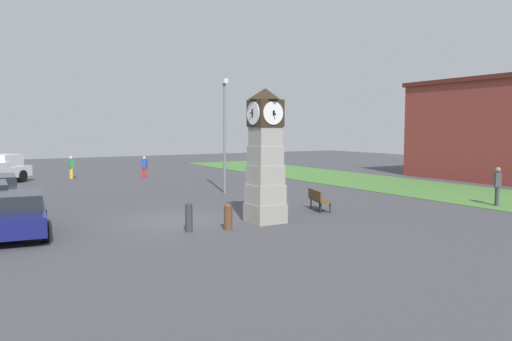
{
  "coord_description": "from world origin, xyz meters",
  "views": [
    {
      "loc": [
        17.74,
        -7.12,
        3.53
      ],
      "look_at": [
        0.83,
        3.1,
        1.85
      ],
      "focal_mm": 35.0,
      "sensor_mm": 36.0,
      "label": 1
    }
  ],
  "objects_px": {
    "bollard_near_tower": "(228,216)",
    "pedestrian_by_cars": "(71,166)",
    "clock_tower": "(265,160)",
    "bollard_mid_row": "(189,217)",
    "bench": "(318,199)",
    "street_lamp_near_road": "(224,127)",
    "pedestrian_crossing_lot": "(144,166)",
    "car_by_building": "(13,215)",
    "pedestrian_near_bench": "(497,184)"
  },
  "relations": [
    {
      "from": "clock_tower",
      "to": "street_lamp_near_road",
      "type": "height_order",
      "value": "street_lamp_near_road"
    },
    {
      "from": "clock_tower",
      "to": "pedestrian_near_bench",
      "type": "distance_m",
      "value": 11.29
    },
    {
      "from": "car_by_building",
      "to": "pedestrian_near_bench",
      "type": "bearing_deg",
      "value": 77.33
    },
    {
      "from": "bollard_mid_row",
      "to": "pedestrian_near_bench",
      "type": "distance_m",
      "value": 14.29
    },
    {
      "from": "car_by_building",
      "to": "street_lamp_near_road",
      "type": "bearing_deg",
      "value": 119.41
    },
    {
      "from": "bollard_mid_row",
      "to": "bench",
      "type": "bearing_deg",
      "value": 99.93
    },
    {
      "from": "bollard_near_tower",
      "to": "car_by_building",
      "type": "distance_m",
      "value": 7.05
    },
    {
      "from": "pedestrian_by_cars",
      "to": "pedestrian_near_bench",
      "type": "bearing_deg",
      "value": 31.38
    },
    {
      "from": "street_lamp_near_road",
      "to": "pedestrian_near_bench",
      "type": "bearing_deg",
      "value": 38.31
    },
    {
      "from": "bollard_mid_row",
      "to": "bollard_near_tower",
      "type": "bearing_deg",
      "value": 72.28
    },
    {
      "from": "bench",
      "to": "car_by_building",
      "type": "bearing_deg",
      "value": -95.38
    },
    {
      "from": "street_lamp_near_road",
      "to": "pedestrian_crossing_lot",
      "type": "bearing_deg",
      "value": -173.36
    },
    {
      "from": "pedestrian_crossing_lot",
      "to": "street_lamp_near_road",
      "type": "relative_size",
      "value": 0.25
    },
    {
      "from": "car_by_building",
      "to": "pedestrian_by_cars",
      "type": "relative_size",
      "value": 2.62
    },
    {
      "from": "bollard_mid_row",
      "to": "pedestrian_near_bench",
      "type": "bearing_deg",
      "value": 81.5
    },
    {
      "from": "clock_tower",
      "to": "bollard_mid_row",
      "type": "bearing_deg",
      "value": -88.32
    },
    {
      "from": "bench",
      "to": "bollard_mid_row",
      "type": "bearing_deg",
      "value": -80.07
    },
    {
      "from": "bollard_mid_row",
      "to": "car_by_building",
      "type": "relative_size",
      "value": 0.25
    },
    {
      "from": "bollard_near_tower",
      "to": "bollard_mid_row",
      "type": "relative_size",
      "value": 0.91
    },
    {
      "from": "bench",
      "to": "pedestrian_by_cars",
      "type": "xyz_separation_m",
      "value": [
        -19.67,
        -6.34,
        0.37
      ]
    },
    {
      "from": "clock_tower",
      "to": "street_lamp_near_road",
      "type": "bearing_deg",
      "value": 162.44
    },
    {
      "from": "bench",
      "to": "pedestrian_crossing_lot",
      "type": "relative_size",
      "value": 1.09
    },
    {
      "from": "car_by_building",
      "to": "bench",
      "type": "height_order",
      "value": "car_by_building"
    },
    {
      "from": "clock_tower",
      "to": "car_by_building",
      "type": "relative_size",
      "value": 1.21
    },
    {
      "from": "clock_tower",
      "to": "bench",
      "type": "distance_m",
      "value": 3.96
    },
    {
      "from": "bollard_mid_row",
      "to": "street_lamp_near_road",
      "type": "height_order",
      "value": "street_lamp_near_road"
    },
    {
      "from": "clock_tower",
      "to": "bollard_near_tower",
      "type": "xyz_separation_m",
      "value": [
        0.51,
        -1.84,
        -1.88
      ]
    },
    {
      "from": "clock_tower",
      "to": "bollard_mid_row",
      "type": "height_order",
      "value": "clock_tower"
    },
    {
      "from": "bollard_near_tower",
      "to": "pedestrian_by_cars",
      "type": "xyz_separation_m",
      "value": [
        -21.22,
        -1.15,
        0.42
      ]
    },
    {
      "from": "bollard_near_tower",
      "to": "pedestrian_near_bench",
      "type": "relative_size",
      "value": 0.53
    },
    {
      "from": "clock_tower",
      "to": "pedestrian_by_cars",
      "type": "bearing_deg",
      "value": -171.78
    },
    {
      "from": "clock_tower",
      "to": "bollard_near_tower",
      "type": "distance_m",
      "value": 2.68
    },
    {
      "from": "pedestrian_by_cars",
      "to": "car_by_building",
      "type": "bearing_deg",
      "value": -16.15
    },
    {
      "from": "clock_tower",
      "to": "pedestrian_near_bench",
      "type": "bearing_deg",
      "value": 78.66
    },
    {
      "from": "pedestrian_near_bench",
      "to": "clock_tower",
      "type": "bearing_deg",
      "value": -101.34
    },
    {
      "from": "pedestrian_crossing_lot",
      "to": "street_lamp_near_road",
      "type": "bearing_deg",
      "value": 6.64
    },
    {
      "from": "pedestrian_near_bench",
      "to": "street_lamp_near_road",
      "type": "xyz_separation_m",
      "value": [
        -10.56,
        -8.34,
        2.55
      ]
    },
    {
      "from": "bollard_near_tower",
      "to": "pedestrian_by_cars",
      "type": "height_order",
      "value": "pedestrian_by_cars"
    },
    {
      "from": "pedestrian_near_bench",
      "to": "street_lamp_near_road",
      "type": "height_order",
      "value": "street_lamp_near_road"
    },
    {
      "from": "bollard_mid_row",
      "to": "street_lamp_near_road",
      "type": "relative_size",
      "value": 0.17
    },
    {
      "from": "clock_tower",
      "to": "pedestrian_crossing_lot",
      "type": "bearing_deg",
      "value": 175.38
    },
    {
      "from": "bollard_near_tower",
      "to": "bench",
      "type": "bearing_deg",
      "value": 106.62
    },
    {
      "from": "bollard_mid_row",
      "to": "pedestrian_crossing_lot",
      "type": "height_order",
      "value": "pedestrian_crossing_lot"
    },
    {
      "from": "bollard_near_tower",
      "to": "bollard_mid_row",
      "type": "distance_m",
      "value": 1.36
    },
    {
      "from": "bench",
      "to": "street_lamp_near_road",
      "type": "height_order",
      "value": "street_lamp_near_road"
    },
    {
      "from": "car_by_building",
      "to": "pedestrian_near_bench",
      "type": "relative_size",
      "value": 2.32
    },
    {
      "from": "bollard_near_tower",
      "to": "pedestrian_by_cars",
      "type": "distance_m",
      "value": 21.26
    },
    {
      "from": "bench",
      "to": "street_lamp_near_road",
      "type": "relative_size",
      "value": 0.27
    },
    {
      "from": "bench",
      "to": "clock_tower",
      "type": "bearing_deg",
      "value": -72.68
    },
    {
      "from": "bench",
      "to": "pedestrian_near_bench",
      "type": "height_order",
      "value": "pedestrian_near_bench"
    }
  ]
}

